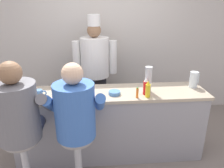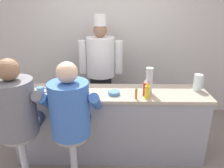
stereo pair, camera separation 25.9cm
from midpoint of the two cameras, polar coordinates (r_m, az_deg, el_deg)
The scene contains 15 objects.
ground_plane at distance 3.10m, azimuth 2.07°, elevation -20.72°, with size 20.00×20.00×0.00m, color slate.
wall_back at distance 4.05m, azimuth 1.90°, elevation 10.80°, with size 10.00×0.06×2.70m.
diner_counter at distance 3.05m, azimuth 2.09°, elevation -10.34°, with size 2.52×0.58×0.95m.
ketchup_bottle_red at distance 2.74m, azimuth 11.45°, elevation -1.06°, with size 0.06×0.06×0.22m.
mustard_bottle_yellow at distance 2.67m, azimuth 11.96°, elevation -1.82°, with size 0.06×0.06×0.21m.
hot_sauce_bottle_orange at distance 2.65m, azimuth 9.13°, elevation -2.60°, with size 0.03×0.03×0.13m.
water_pitcher_clear at distance 3.11m, azimuth 23.76°, elevation 0.33°, with size 0.13×0.11×0.22m.
breakfast_plate at distance 2.84m, azimuth -5.78°, elevation -1.88°, with size 0.26×0.26×0.05m.
cereal_bowl at distance 2.75m, azimuth 3.23°, elevation -2.37°, with size 0.15×0.15×0.05m.
coffee_mug_tan at distance 2.84m, azimuth -11.25°, elevation -1.55°, with size 0.14×0.09×0.08m.
coffee_mug_blue at distance 2.85m, azimuth -15.63°, elevation -1.74°, with size 0.14×0.09×0.09m.
cup_stack_steel at distance 2.81m, azimuth 12.29°, elevation 0.85°, with size 0.09×0.09×0.33m.
diner_seated_grey at distance 2.48m, azimuth -20.85°, elevation -6.53°, with size 0.65×0.64×1.55m.
diner_seated_blue at distance 2.34m, azimuth -7.61°, elevation -7.34°, with size 0.63×0.62×1.52m.
cook_in_whites_near at distance 3.69m, azimuth -0.92°, elevation 4.64°, with size 0.73×0.47×1.87m.
Camera 2 is at (0.06, -2.32, 2.06)m, focal length 35.00 mm.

